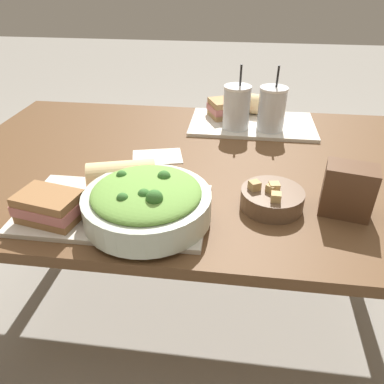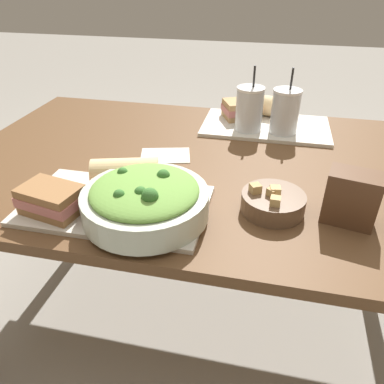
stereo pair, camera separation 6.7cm
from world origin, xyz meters
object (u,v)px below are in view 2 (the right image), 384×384
Objects in this scene: sandwich_near at (51,199)px; drink_cup_red at (285,113)px; baguette_far at (277,107)px; chip_bag at (351,198)px; baguette_near at (126,172)px; soup_bowl at (273,202)px; napkin_folded at (165,156)px; sandwich_far at (241,109)px; salad_bowl at (145,199)px; drink_cup_dark at (249,110)px.

sandwich_near is 0.72× the size of drink_cup_red.
baguette_far is 1.21× the size of chip_bag.
baguette_near is at bearing -169.91° from chip_bag.
soup_bowl is 0.40m from napkin_folded.
sandwich_near is 0.79m from drink_cup_red.
sandwich_far is 1.25× the size of chip_bag.
sandwich_far is (0.36, 0.70, 0.00)m from sandwich_near.
baguette_far is at bearing 68.88° from salad_bowl.
chip_bag is at bearing 22.37° from sandwich_near.
baguette_near is 0.22m from napkin_folded.
sandwich_near is at bearing 123.67° from baguette_near.
chip_bag reaches higher than sandwich_far.
baguette_near is 0.84× the size of drink_cup_red.
baguette_far is at bearing 90.85° from soup_bowl.
soup_bowl is 0.69× the size of drink_cup_dark.
drink_cup_red is at bearing 87.96° from soup_bowl.
salad_bowl is at bearing -81.64° from napkin_folded.
baguette_far is at bearing 100.13° from drink_cup_red.
baguette_far is 0.89× the size of napkin_folded.
drink_cup_red reaches higher than soup_bowl.
baguette_far is (0.36, 0.59, 0.00)m from baguette_near.
drink_cup_dark reaches higher than salad_bowl.
salad_bowl reaches higher than sandwich_far.
baguette_near is 0.84× the size of drink_cup_dark.
baguette_near reaches higher than sandwich_far.
baguette_near is 0.52m from drink_cup_dark.
soup_bowl is 0.82× the size of baguette_near.
soup_bowl is 1.20× the size of chip_bag.
salad_bowl is 1.32× the size of drink_cup_dark.
sandwich_far is at bearing 130.45° from chip_bag.
drink_cup_red is 1.28× the size of napkin_folded.
napkin_folded is at bearing -145.52° from drink_cup_red.
baguette_near reaches higher than sandwich_near.
napkin_folded is at bearing -28.17° from baguette_near.
sandwich_far is 0.13m from baguette_far.
napkin_folded is (-0.19, -0.35, -0.04)m from sandwich_far.
napkin_folded is (-0.32, -0.38, -0.05)m from baguette_far.
soup_bowl is 0.96× the size of sandwich_far.
chip_bag is 0.74× the size of napkin_folded.
salad_bowl is at bearing -127.17° from sandwich_far.
chip_bag reaches higher than sandwich_near.
sandwich_far is 0.72× the size of drink_cup_dark.
baguette_far is at bearing 49.96° from napkin_folded.
chip_bag is at bearing -0.67° from soup_bowl.
sandwich_near is 0.72m from drink_cup_dark.
baguette_near is at bearing 162.57° from baguette_far.
sandwich_far is (-0.14, 0.57, 0.02)m from soup_bowl.
soup_bowl is 0.51m from sandwich_near.
chip_bag reaches higher than baguette_far.
drink_cup_red is 0.49m from chip_bag.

